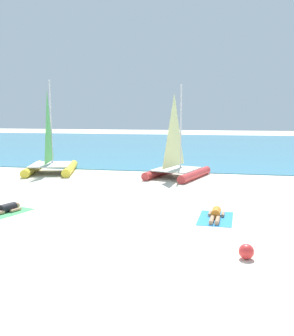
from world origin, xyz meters
name	(u,v)px	position (x,y,z in m)	size (l,w,h in m)	color
ground_plane	(164,179)	(0.00, 10.00, 0.00)	(120.00, 120.00, 0.00)	beige
ocean_water	(196,145)	(0.00, 32.28, 0.03)	(120.00, 40.00, 0.05)	teal
sailboat_red	(177,164)	(0.61, 10.54, 0.75)	(3.43, 4.37, 5.01)	#CC3838
sailboat_yellow	(51,159)	(-6.81, 10.67, 0.81)	(3.70, 4.72, 5.41)	yellow
towel_left	(3,213)	(-4.34, 1.79, 0.01)	(1.10, 1.90, 0.01)	#4CB266
sunbather_left	(5,209)	(-4.32, 1.86, 0.13)	(0.83, 1.54, 0.30)	black
towel_right	(216,218)	(2.93, 2.61, 0.01)	(1.10, 1.90, 0.01)	#338CD8
sunbather_right	(216,214)	(2.93, 2.67, 0.13)	(0.56, 1.56, 0.30)	orange
beach_ball	(246,251)	(3.74, -0.85, 0.18)	(0.37, 0.37, 0.37)	red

